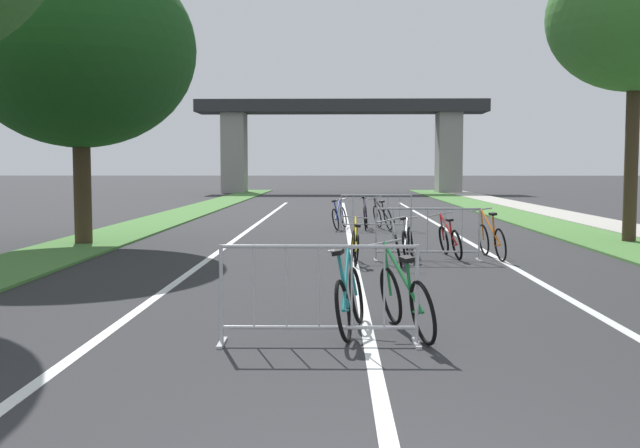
# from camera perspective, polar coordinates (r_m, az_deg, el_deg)

# --- Properties ---
(grass_verge_left) EXTENTS (2.01, 59.08, 0.05)m
(grass_verge_left) POSITION_cam_1_polar(r_m,az_deg,el_deg) (28.60, -10.77, 0.71)
(grass_verge_left) COLOR #477A38
(grass_verge_left) RESTS_ON ground
(grass_verge_right) EXTENTS (2.01, 59.08, 0.05)m
(grass_verge_right) POSITION_cam_1_polar(r_m,az_deg,el_deg) (28.76, 14.65, 0.67)
(grass_verge_right) COLOR #477A38
(grass_verge_right) RESTS_ON ground
(sidewalk_path_right) EXTENTS (1.73, 59.08, 0.08)m
(sidewalk_path_right) POSITION_cam_1_polar(r_m,az_deg,el_deg) (29.25, 18.22, 0.68)
(sidewalk_path_right) COLOR #ADA89E
(sidewalk_path_right) RESTS_ON ground
(lane_stripe_center) EXTENTS (0.14, 34.18, 0.01)m
(lane_stripe_center) POSITION_cam_1_polar(r_m,az_deg,el_deg) (20.92, 2.22, -0.62)
(lane_stripe_center) COLOR silver
(lane_stripe_center) RESTS_ON ground
(lane_stripe_right_lane) EXTENTS (0.14, 34.18, 0.01)m
(lane_stripe_right_lane) POSITION_cam_1_polar(r_m,az_deg,el_deg) (21.17, 10.14, -0.63)
(lane_stripe_right_lane) COLOR silver
(lane_stripe_right_lane) RESTS_ON ground
(lane_stripe_left_lane) EXTENTS (0.14, 34.18, 0.01)m
(lane_stripe_left_lane) POSITION_cam_1_polar(r_m,az_deg,el_deg) (21.07, -5.74, -0.60)
(lane_stripe_left_lane) COLOR silver
(lane_stripe_left_lane) RESTS_ON ground
(overpass_bridge) EXTENTS (20.43, 3.16, 6.52)m
(overpass_bridge) POSITION_cam_1_polar(r_m,az_deg,el_deg) (52.65, 1.65, 7.49)
(overpass_bridge) COLOR #2D2D30
(overpass_bridge) RESTS_ON ground
(tree_left_cypress_far) EXTENTS (5.41, 5.41, 6.90)m
(tree_left_cypress_far) POSITION_cam_1_polar(r_m,az_deg,el_deg) (18.48, -18.15, 12.74)
(tree_left_cypress_far) COLOR #3D2D1E
(tree_left_cypress_far) RESTS_ON ground
(tree_right_oak_near) EXTENTS (4.19, 4.19, 7.21)m
(tree_right_oak_near) POSITION_cam_1_polar(r_m,az_deg,el_deg) (19.68, 23.26, 14.51)
(tree_right_oak_near) COLOR #3D2D1E
(tree_right_oak_near) RESTS_ON ground
(crowd_barrier_nearest) EXTENTS (2.10, 0.47, 1.05)m
(crowd_barrier_nearest) POSITION_cam_1_polar(r_m,az_deg,el_deg) (7.69, -0.08, -5.57)
(crowd_barrier_nearest) COLOR #ADADB2
(crowd_barrier_nearest) RESTS_ON ground
(crowd_barrier_second) EXTENTS (2.10, 0.46, 1.05)m
(crowd_barrier_second) POSITION_cam_1_polar(r_m,az_deg,el_deg) (14.65, 8.32, -0.84)
(crowd_barrier_second) COLOR #ADADB2
(crowd_barrier_second) RESTS_ON ground
(crowd_barrier_third) EXTENTS (2.11, 0.52, 1.05)m
(crowd_barrier_third) POSITION_cam_1_polar(r_m,az_deg,el_deg) (21.45, 4.38, 0.87)
(crowd_barrier_third) COLOR #ADADB2
(crowd_barrier_third) RESTS_ON ground
(bicycle_teal_0) EXTENTS (0.48, 1.64, 0.96)m
(bicycle_teal_0) POSITION_cam_1_polar(r_m,az_deg,el_deg) (8.28, 2.30, -5.83)
(bicycle_teal_0) COLOR black
(bicycle_teal_0) RESTS_ON ground
(bicycle_green_1) EXTENTS (0.71, 1.73, 1.02)m
(bicycle_green_1) POSITION_cam_1_polar(r_m,az_deg,el_deg) (8.22, 6.62, -5.87)
(bicycle_green_1) COLOR black
(bicycle_green_1) RESTS_ON ground
(bicycle_purple_2) EXTENTS (0.43, 1.71, 0.98)m
(bicycle_purple_2) POSITION_cam_1_polar(r_m,az_deg,el_deg) (21.93, 3.53, 0.63)
(bicycle_purple_2) COLOR black
(bicycle_purple_2) RESTS_ON ground
(bicycle_black_3) EXTENTS (0.78, 1.70, 0.97)m
(bicycle_black_3) POSITION_cam_1_polar(r_m,az_deg,el_deg) (21.97, 4.85, 0.60)
(bicycle_black_3) COLOR black
(bicycle_black_3) RESTS_ON ground
(bicycle_red_4) EXTENTS (0.57, 1.59, 0.92)m
(bicycle_red_4) POSITION_cam_1_polar(r_m,az_deg,el_deg) (15.30, 10.01, -1.27)
(bicycle_red_4) COLOR black
(bicycle_red_4) RESTS_ON ground
(bicycle_silver_5) EXTENTS (0.48, 1.61, 0.86)m
(bicycle_silver_5) POSITION_cam_1_polar(r_m,az_deg,el_deg) (15.00, 6.79, -1.35)
(bicycle_silver_5) COLOR black
(bicycle_silver_5) RESTS_ON ground
(bicycle_blue_6) EXTENTS (0.55, 1.72, 0.91)m
(bicycle_blue_6) POSITION_cam_1_polar(r_m,az_deg,el_deg) (21.94, 1.50, 0.56)
(bicycle_blue_6) COLOR black
(bicycle_blue_6) RESTS_ON ground
(bicycle_orange_7) EXTENTS (0.51, 1.74, 1.01)m
(bicycle_orange_7) POSITION_cam_1_polar(r_m,az_deg,el_deg) (15.26, 13.13, -1.19)
(bicycle_orange_7) COLOR black
(bicycle_orange_7) RESTS_ON ground
(bicycle_yellow_8) EXTENTS (0.53, 1.56, 0.90)m
(bicycle_yellow_8) POSITION_cam_1_polar(r_m,az_deg,el_deg) (14.13, 2.72, -1.67)
(bicycle_yellow_8) COLOR black
(bicycle_yellow_8) RESTS_ON ground
(bicycle_white_9) EXTENTS (0.55, 1.64, 0.95)m
(bicycle_white_9) POSITION_cam_1_polar(r_m,az_deg,el_deg) (14.15, 5.99, -1.67)
(bicycle_white_9) COLOR black
(bicycle_white_9) RESTS_ON ground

